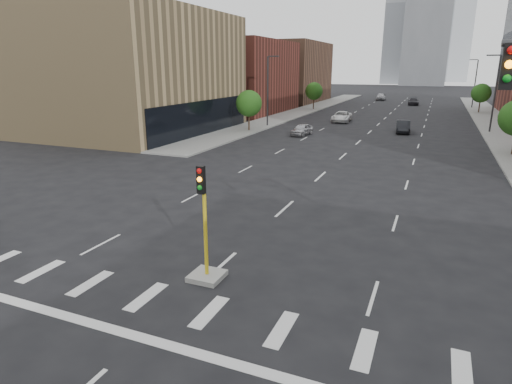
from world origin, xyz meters
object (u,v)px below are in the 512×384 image
Objects in this scene: median_traffic_signal at (206,255)px; car_far_left at (342,117)px; car_near_left at (302,129)px; car_deep_right at (413,102)px; car_distant at (381,97)px; car_mid_right at (403,127)px.

median_traffic_signal reaches higher than car_far_left.
car_near_left is (-6.99, 35.39, -0.30)m from median_traffic_signal.
median_traffic_signal reaches higher than car_deep_right.
car_distant is at bearing 86.57° from car_far_left.
car_deep_right is at bearing 73.41° from car_far_left.
car_far_left is at bearing 89.68° from car_near_left.
car_deep_right is 1.01× the size of car_distant.
car_far_left is 1.06× the size of car_distant.
car_mid_right is 0.84× the size of car_far_left.
car_deep_right reaches higher than car_mid_right.
car_far_left reaches higher than car_near_left.
car_distant is (1.63, 59.76, 0.18)m from car_near_left.
median_traffic_signal is 0.88× the size of car_distant.
car_mid_right is at bearing 37.82° from car_near_left.
median_traffic_signal is at bearing -88.48° from car_distant.
median_traffic_signal is 1.11× the size of car_near_left.
car_deep_right is at bearing 86.36° from car_mid_right.
car_near_left is at bearing -99.93° from car_far_left.
car_distant is (-7.95, 11.25, 0.12)m from car_deep_right.
car_distant is at bearing 94.49° from car_mid_right.
median_traffic_signal is at bearing -100.40° from car_mid_right.
car_distant reaches higher than car_mid_right.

